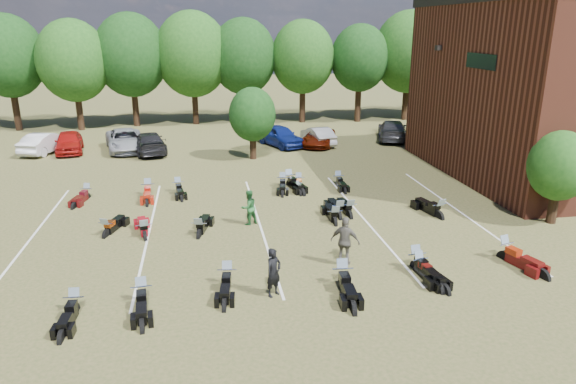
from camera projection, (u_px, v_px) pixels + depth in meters
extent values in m
plane|color=brown|center=(339.00, 246.00, 21.47)|extent=(160.00, 160.00, 0.00)
imported|color=maroon|center=(69.00, 142.00, 37.31)|extent=(2.52, 4.73, 1.53)
imported|color=silver|center=(45.00, 143.00, 37.17)|extent=(2.95, 4.80, 1.49)
imported|color=#919399|center=(125.00, 140.00, 37.83)|extent=(3.71, 6.00, 1.55)
imported|color=black|center=(149.00, 143.00, 37.17)|extent=(3.10, 5.47, 1.50)
imported|color=navy|center=(280.00, 136.00, 39.26)|extent=(3.63, 5.02, 1.59)
imported|color=#B8B8B3|center=(318.00, 136.00, 39.74)|extent=(2.12, 4.40, 1.39)
imported|color=#5A1405|center=(319.00, 137.00, 39.47)|extent=(3.68, 5.10, 1.29)
imported|color=#35353A|center=(392.00, 130.00, 41.44)|extent=(3.82, 5.86, 1.58)
imported|color=black|center=(274.00, 272.00, 17.31)|extent=(0.75, 0.71, 1.72)
imported|color=#24602C|center=(249.00, 207.00, 23.64)|extent=(1.00, 0.92, 1.65)
imported|color=#57534A|center=(345.00, 241.00, 19.52)|extent=(1.22, 1.00, 1.95)
cube|color=black|center=(438.00, 48.00, 31.91)|extent=(0.30, 0.40, 0.30)
cube|color=black|center=(481.00, 61.00, 27.39)|extent=(0.06, 3.00, 0.80)
cylinder|color=black|center=(20.00, 107.00, 44.69)|extent=(0.58, 0.58, 4.08)
ellipsoid|color=#1E4C19|center=(12.00, 57.00, 43.37)|extent=(6.00, 6.00, 6.90)
cylinder|color=black|center=(80.00, 106.00, 45.49)|extent=(0.58, 0.58, 4.08)
ellipsoid|color=#1E4C19|center=(74.00, 56.00, 44.17)|extent=(6.00, 6.00, 6.90)
cylinder|color=black|center=(138.00, 105.00, 46.29)|extent=(0.57, 0.58, 4.08)
ellipsoid|color=#1E4C19|center=(134.00, 56.00, 44.96)|extent=(6.00, 6.00, 6.90)
cylinder|color=black|center=(194.00, 103.00, 47.08)|extent=(0.57, 0.58, 4.08)
ellipsoid|color=#1E4C19|center=(191.00, 55.00, 45.76)|extent=(6.00, 6.00, 6.90)
cylinder|color=black|center=(248.00, 102.00, 47.88)|extent=(0.58, 0.58, 4.08)
ellipsoid|color=#1E4C19|center=(247.00, 55.00, 46.56)|extent=(6.00, 6.00, 6.90)
cylinder|color=black|center=(301.00, 101.00, 48.68)|extent=(0.57, 0.58, 4.08)
ellipsoid|color=#1E4C19|center=(301.00, 54.00, 47.36)|extent=(6.00, 6.00, 6.90)
cylinder|color=black|center=(352.00, 100.00, 49.48)|extent=(0.57, 0.58, 4.08)
ellipsoid|color=#1E4C19|center=(354.00, 54.00, 48.16)|extent=(6.00, 6.00, 6.90)
cylinder|color=black|center=(401.00, 98.00, 50.27)|extent=(0.57, 0.58, 4.08)
ellipsoid|color=#1E4C19|center=(404.00, 53.00, 48.95)|extent=(6.00, 6.00, 6.90)
cylinder|color=black|center=(449.00, 97.00, 51.07)|extent=(0.58, 0.58, 4.08)
ellipsoid|color=#1E4C19|center=(453.00, 53.00, 49.75)|extent=(6.00, 6.00, 6.90)
cylinder|color=black|center=(495.00, 96.00, 51.87)|extent=(0.58, 0.58, 4.08)
ellipsoid|color=#1E4C19|center=(500.00, 52.00, 50.55)|extent=(6.00, 6.00, 6.90)
cylinder|color=black|center=(553.00, 205.00, 23.82)|extent=(0.24, 0.24, 1.71)
sphere|color=#1E4C19|center=(560.00, 166.00, 23.23)|extent=(2.80, 2.80, 2.80)
cylinder|color=black|center=(253.00, 145.00, 35.40)|extent=(0.24, 0.24, 1.90)
sphere|color=#1E4C19|center=(252.00, 114.00, 34.73)|extent=(3.20, 3.20, 3.20)
cube|color=silver|center=(31.00, 239.00, 22.21)|extent=(0.10, 14.00, 0.01)
cube|color=silver|center=(149.00, 232.00, 23.00)|extent=(0.10, 14.00, 0.01)
cube|color=silver|center=(260.00, 225.00, 23.80)|extent=(0.10, 14.00, 0.01)
cube|color=silver|center=(363.00, 218.00, 24.60)|extent=(0.10, 14.00, 0.01)
cube|color=silver|center=(460.00, 212.00, 25.40)|extent=(0.10, 14.00, 0.01)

